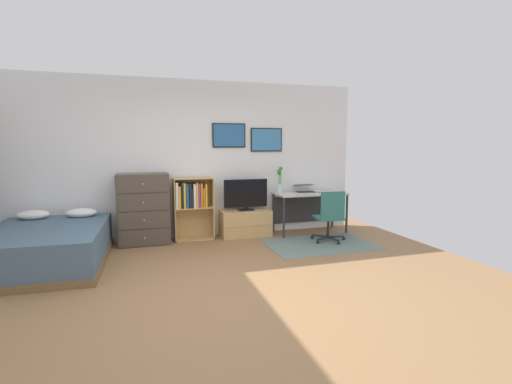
{
  "coord_description": "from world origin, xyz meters",
  "views": [
    {
      "loc": [
        -0.77,
        -3.98,
        1.61
      ],
      "look_at": [
        0.94,
        1.5,
        0.87
      ],
      "focal_mm": 25.84,
      "sensor_mm": 36.0,
      "label": 1
    }
  ],
  "objects_px": {
    "tv_stand": "(246,223)",
    "office_chair": "(330,215)",
    "dresser": "(144,209)",
    "desk": "(308,199)",
    "computer_mouse": "(319,191)",
    "television": "(246,195)",
    "bamboo_vase": "(280,181)",
    "bed": "(46,247)",
    "bookshelf": "(192,202)",
    "laptop": "(304,189)"
  },
  "relations": [
    {
      "from": "television",
      "to": "computer_mouse",
      "type": "height_order",
      "value": "television"
    },
    {
      "from": "dresser",
      "to": "computer_mouse",
      "type": "xyz_separation_m",
      "value": [
        3.09,
        -0.08,
        0.18
      ]
    },
    {
      "from": "tv_stand",
      "to": "computer_mouse",
      "type": "height_order",
      "value": "computer_mouse"
    },
    {
      "from": "laptop",
      "to": "dresser",
      "type": "bearing_deg",
      "value": -171.79
    },
    {
      "from": "bed",
      "to": "computer_mouse",
      "type": "height_order",
      "value": "computer_mouse"
    },
    {
      "from": "dresser",
      "to": "desk",
      "type": "height_order",
      "value": "dresser"
    },
    {
      "from": "desk",
      "to": "computer_mouse",
      "type": "bearing_deg",
      "value": -25.16
    },
    {
      "from": "computer_mouse",
      "to": "tv_stand",
      "type": "bearing_deg",
      "value": 176.02
    },
    {
      "from": "dresser",
      "to": "television",
      "type": "relative_size",
      "value": 1.47
    },
    {
      "from": "tv_stand",
      "to": "television",
      "type": "distance_m",
      "value": 0.51
    },
    {
      "from": "office_chair",
      "to": "bamboo_vase",
      "type": "bearing_deg",
      "value": 130.71
    },
    {
      "from": "tv_stand",
      "to": "office_chair",
      "type": "height_order",
      "value": "office_chair"
    },
    {
      "from": "bookshelf",
      "to": "laptop",
      "type": "xyz_separation_m",
      "value": [
        2.06,
        -0.02,
        0.15
      ]
    },
    {
      "from": "bookshelf",
      "to": "television",
      "type": "relative_size",
      "value": 1.35
    },
    {
      "from": "computer_mouse",
      "to": "television",
      "type": "bearing_deg",
      "value": 176.95
    },
    {
      "from": "bed",
      "to": "television",
      "type": "distance_m",
      "value": 3.11
    },
    {
      "from": "television",
      "to": "dresser",
      "type": "bearing_deg",
      "value": 179.76
    },
    {
      "from": "dresser",
      "to": "bed",
      "type": "bearing_deg",
      "value": -148.87
    },
    {
      "from": "bamboo_vase",
      "to": "computer_mouse",
      "type": "bearing_deg",
      "value": -14.68
    },
    {
      "from": "television",
      "to": "desk",
      "type": "xyz_separation_m",
      "value": [
        1.2,
        0.01,
        -0.13
      ]
    },
    {
      "from": "bed",
      "to": "office_chair",
      "type": "relative_size",
      "value": 2.33
    },
    {
      "from": "laptop",
      "to": "bamboo_vase",
      "type": "relative_size",
      "value": 0.92
    },
    {
      "from": "bed",
      "to": "television",
      "type": "xyz_separation_m",
      "value": [
        2.98,
        0.76,
        0.47
      ]
    },
    {
      "from": "bed",
      "to": "dresser",
      "type": "xyz_separation_m",
      "value": [
        1.26,
        0.76,
        0.31
      ]
    },
    {
      "from": "bed",
      "to": "office_chair",
      "type": "distance_m",
      "value": 4.2
    },
    {
      "from": "desk",
      "to": "laptop",
      "type": "relative_size",
      "value": 2.95
    },
    {
      "from": "tv_stand",
      "to": "bamboo_vase",
      "type": "distance_m",
      "value": 0.99
    },
    {
      "from": "bookshelf",
      "to": "desk",
      "type": "relative_size",
      "value": 0.82
    },
    {
      "from": "dresser",
      "to": "desk",
      "type": "bearing_deg",
      "value": 0.06
    },
    {
      "from": "tv_stand",
      "to": "office_chair",
      "type": "distance_m",
      "value": 1.49
    },
    {
      "from": "office_chair",
      "to": "computer_mouse",
      "type": "relative_size",
      "value": 8.27
    },
    {
      "from": "dresser",
      "to": "laptop",
      "type": "xyz_separation_m",
      "value": [
        2.85,
        0.03,
        0.23
      ]
    },
    {
      "from": "bed",
      "to": "dresser",
      "type": "relative_size",
      "value": 1.74
    },
    {
      "from": "bookshelf",
      "to": "bamboo_vase",
      "type": "bearing_deg",
      "value": 1.74
    },
    {
      "from": "dresser",
      "to": "bamboo_vase",
      "type": "xyz_separation_m",
      "value": [
        2.39,
        0.1,
        0.38
      ]
    },
    {
      "from": "tv_stand",
      "to": "computer_mouse",
      "type": "relative_size",
      "value": 8.45
    },
    {
      "from": "television",
      "to": "desk",
      "type": "height_order",
      "value": "television"
    },
    {
      "from": "television",
      "to": "computer_mouse",
      "type": "distance_m",
      "value": 1.38
    },
    {
      "from": "bookshelf",
      "to": "tv_stand",
      "type": "bearing_deg",
      "value": -2.53
    },
    {
      "from": "desk",
      "to": "office_chair",
      "type": "distance_m",
      "value": 0.82
    },
    {
      "from": "bookshelf",
      "to": "tv_stand",
      "type": "relative_size",
      "value": 1.2
    },
    {
      "from": "bed",
      "to": "desk",
      "type": "distance_m",
      "value": 4.26
    },
    {
      "from": "bed",
      "to": "dresser",
      "type": "height_order",
      "value": "dresser"
    },
    {
      "from": "television",
      "to": "bookshelf",
      "type": "bearing_deg",
      "value": 176.1
    },
    {
      "from": "laptop",
      "to": "computer_mouse",
      "type": "relative_size",
      "value": 4.2
    },
    {
      "from": "television",
      "to": "bamboo_vase",
      "type": "relative_size",
      "value": 1.64
    },
    {
      "from": "bed",
      "to": "laptop",
      "type": "height_order",
      "value": "laptop"
    },
    {
      "from": "desk",
      "to": "office_chair",
      "type": "relative_size",
      "value": 1.5
    },
    {
      "from": "dresser",
      "to": "office_chair",
      "type": "height_order",
      "value": "dresser"
    },
    {
      "from": "dresser",
      "to": "bamboo_vase",
      "type": "relative_size",
      "value": 2.42
    }
  ]
}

